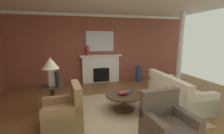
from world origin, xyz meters
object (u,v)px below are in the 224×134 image
(armchair_facing_fireplace, at_px, (167,127))
(vase_on_side_table, at_px, (57,79))
(fireplace, at_px, (101,69))
(vase_tall_corner, at_px, (138,74))
(vase_mantel_left, at_px, (88,51))
(mantel_mirror, at_px, (100,41))
(side_table, at_px, (53,97))
(armchair_near_window, at_px, (64,114))
(sofa, at_px, (175,93))
(coffee_table, at_px, (124,98))
(table_lamp, at_px, (50,66))

(armchair_facing_fireplace, relative_size, vase_on_side_table, 2.44)
(fireplace, xyz_separation_m, vase_tall_corner, (1.66, -0.30, -0.22))
(armchair_facing_fireplace, xyz_separation_m, vase_mantel_left, (-0.99, 4.33, 1.10))
(mantel_mirror, height_order, side_table, mantel_mirror)
(armchair_near_window, height_order, vase_on_side_table, vase_on_side_table)
(fireplace, height_order, armchair_near_window, fireplace)
(side_table, bearing_deg, sofa, -4.91)
(sofa, relative_size, side_table, 3.06)
(armchair_near_window, bearing_deg, vase_on_side_table, 103.11)
(armchair_near_window, xyz_separation_m, vase_on_side_table, (-0.18, 0.76, 0.59))
(armchair_near_window, relative_size, vase_on_side_table, 2.44)
(vase_tall_corner, bearing_deg, mantel_mirror, 165.76)
(sofa, bearing_deg, vase_mantel_left, 130.38)
(coffee_table, bearing_deg, table_lamp, 167.49)
(fireplace, xyz_separation_m, sofa, (1.78, -2.78, -0.27))
(sofa, distance_m, armchair_facing_fireplace, 2.08)
(table_lamp, bearing_deg, mantel_mirror, 56.28)
(armchair_near_window, bearing_deg, table_lamp, 110.37)
(armchair_facing_fireplace, height_order, vase_mantel_left, vase_mantel_left)
(armchair_near_window, bearing_deg, mantel_mirror, 67.97)
(sofa, bearing_deg, armchair_near_window, -169.69)
(armchair_facing_fireplace, xyz_separation_m, vase_tall_corner, (1.21, 4.08, 0.04))
(mantel_mirror, xyz_separation_m, vase_tall_corner, (1.66, -0.42, -1.43))
(coffee_table, relative_size, vase_on_side_table, 2.57)
(sofa, bearing_deg, table_lamp, 175.09)
(vase_mantel_left, bearing_deg, side_table, -116.01)
(armchair_facing_fireplace, relative_size, coffee_table, 0.95)
(side_table, height_order, table_lamp, table_lamp)
(vase_tall_corner, distance_m, vase_mantel_left, 2.46)
(mantel_mirror, height_order, sofa, mantel_mirror)
(vase_tall_corner, xyz_separation_m, vase_on_side_table, (-3.24, -2.30, 0.54))
(fireplace, relative_size, vase_on_side_table, 4.63)
(side_table, relative_size, vase_tall_corner, 1.00)
(fireplace, distance_m, sofa, 3.31)
(side_table, bearing_deg, vase_on_side_table, -38.66)
(table_lamp, bearing_deg, armchair_facing_fireplace, -41.08)
(armchair_near_window, height_order, side_table, armchair_near_window)
(fireplace, height_order, vase_tall_corner, fireplace)
(table_lamp, bearing_deg, coffee_table, -12.51)
(fireplace, relative_size, side_table, 2.57)
(armchair_near_window, height_order, vase_mantel_left, vase_mantel_left)
(side_table, distance_m, vase_on_side_table, 0.53)
(armchair_facing_fireplace, xyz_separation_m, table_lamp, (-2.18, 1.90, 0.92))
(mantel_mirror, height_order, armchair_near_window, mantel_mirror)
(armchair_near_window, xyz_separation_m, armchair_facing_fireplace, (1.85, -1.02, 0.00))
(armchair_near_window, bearing_deg, fireplace, 67.26)
(mantel_mirror, distance_m, coffee_table, 3.35)
(armchair_near_window, xyz_separation_m, side_table, (-0.33, 0.88, 0.09))
(table_lamp, xyz_separation_m, vase_tall_corner, (3.39, 2.18, -0.87))
(mantel_mirror, bearing_deg, armchair_facing_fireplace, -84.36)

